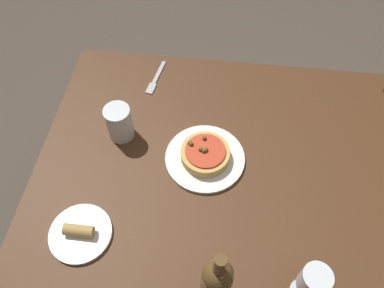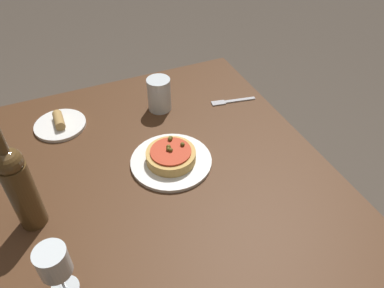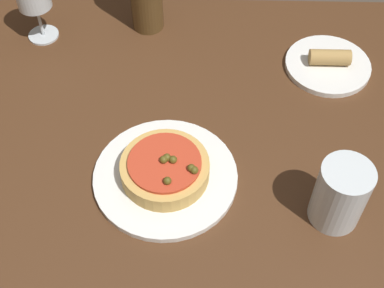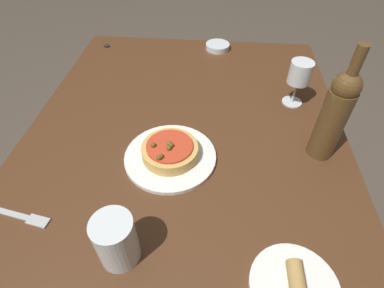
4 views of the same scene
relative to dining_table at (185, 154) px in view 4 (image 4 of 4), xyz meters
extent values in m
plane|color=#4C4238|center=(0.00, 0.00, -0.63)|extent=(14.00, 14.00, 0.00)
cube|color=#4C2D19|center=(0.00, 0.00, 0.07)|extent=(1.26, 0.98, 0.03)
cylinder|color=#4C2D19|center=(-0.57, 0.43, -0.29)|extent=(0.06, 0.06, 0.68)
cylinder|color=#4C2D19|center=(-0.57, -0.43, -0.29)|extent=(0.06, 0.06, 0.68)
cylinder|color=white|center=(0.10, -0.03, 0.09)|extent=(0.26, 0.26, 0.01)
cylinder|color=tan|center=(0.10, -0.03, 0.11)|extent=(0.16, 0.16, 0.03)
cylinder|color=red|center=(0.10, -0.03, 0.13)|extent=(0.13, 0.13, 0.01)
sphere|color=brown|center=(0.11, -0.03, 0.14)|extent=(0.01, 0.01, 0.01)
sphere|color=brown|center=(0.10, -0.02, 0.14)|extent=(0.01, 0.01, 0.01)
sphere|color=brown|center=(0.14, -0.05, 0.14)|extent=(0.01, 0.01, 0.01)
sphere|color=brown|center=(0.10, -0.07, 0.14)|extent=(0.01, 0.01, 0.01)
sphere|color=brown|center=(0.09, -0.03, 0.14)|extent=(0.01, 0.01, 0.01)
sphere|color=brown|center=(0.15, -0.05, 0.14)|extent=(0.01, 0.01, 0.01)
cylinder|color=silver|center=(-0.20, 0.35, 0.09)|extent=(0.07, 0.07, 0.00)
cylinder|color=silver|center=(-0.20, 0.35, 0.13)|extent=(0.01, 0.01, 0.08)
cylinder|color=silver|center=(-0.20, 0.35, 0.20)|extent=(0.07, 0.07, 0.07)
cylinder|color=brown|center=(0.03, 0.39, 0.19)|extent=(0.07, 0.07, 0.21)
sphere|color=brown|center=(0.03, 0.39, 0.31)|extent=(0.07, 0.07, 0.07)
cylinder|color=brown|center=(0.03, 0.39, 0.37)|extent=(0.03, 0.03, 0.09)
cylinder|color=silver|center=(0.38, -0.10, 0.15)|extent=(0.08, 0.08, 0.12)
cylinder|color=silver|center=(-0.56, 0.08, 0.10)|extent=(0.10, 0.10, 0.02)
cube|color=#B7B7BC|center=(0.31, -0.39, 0.09)|extent=(0.04, 0.12, 0.00)
cube|color=#B7B7BC|center=(0.32, -0.31, 0.09)|extent=(0.03, 0.06, 0.00)
cylinder|color=white|center=(0.42, 0.26, 0.09)|extent=(0.18, 0.18, 0.01)
cylinder|color=#B2894C|center=(0.42, 0.26, 0.11)|extent=(0.08, 0.03, 0.03)
cylinder|color=black|center=(-0.53, -0.40, 0.09)|extent=(0.02, 0.02, 0.01)
camera|label=1|loc=(0.06, 0.61, 1.11)|focal=35.00mm
camera|label=2|loc=(-0.70, 0.25, 0.91)|focal=35.00mm
camera|label=3|loc=(0.16, -0.57, 0.87)|focal=50.00mm
camera|label=4|loc=(0.66, 0.08, 0.70)|focal=28.00mm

